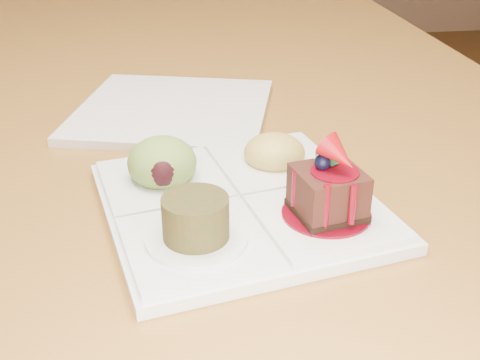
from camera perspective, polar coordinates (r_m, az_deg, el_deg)
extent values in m
cube|color=olive|center=(1.10, -4.75, 10.14)|extent=(1.00, 1.80, 0.04)
cylinder|color=olive|center=(2.05, -18.38, 6.18)|extent=(0.06, 0.06, 0.71)
cylinder|color=olive|center=(2.07, 6.41, 7.70)|extent=(0.06, 0.06, 0.71)
cylinder|color=black|center=(1.72, -17.36, -3.54)|extent=(0.03, 0.03, 0.40)
cylinder|color=black|center=(1.44, 19.62, -11.23)|extent=(0.03, 0.03, 0.38)
cube|color=silver|center=(0.61, 0.00, -2.43)|extent=(0.31, 0.31, 0.01)
cube|color=silver|center=(0.57, 8.15, -3.55)|extent=(0.15, 0.15, 0.01)
cube|color=silver|center=(0.53, -4.14, -5.98)|extent=(0.15, 0.15, 0.01)
cube|color=silver|center=(0.64, -7.29, 0.01)|extent=(0.15, 0.15, 0.01)
cube|color=silver|center=(0.67, 3.25, 1.71)|extent=(0.15, 0.15, 0.01)
cylinder|color=#58030E|center=(0.57, 8.18, -3.19)|extent=(0.08, 0.08, 0.00)
cube|color=black|center=(0.57, 8.19, -2.95)|extent=(0.07, 0.07, 0.01)
cube|color=black|center=(0.56, 8.35, -0.91)|extent=(0.07, 0.07, 0.04)
cylinder|color=#58030E|center=(0.55, 8.49, 0.91)|extent=(0.04, 0.04, 0.00)
sphere|color=black|center=(0.55, 7.82, 1.69)|extent=(0.02, 0.02, 0.02)
cone|color=maroon|center=(0.54, 9.41, 2.31)|extent=(0.05, 0.05, 0.04)
cube|color=#134F20|center=(0.56, 8.50, 1.97)|extent=(0.02, 0.02, 0.01)
cube|color=#134F20|center=(0.56, 7.75, 2.02)|extent=(0.01, 0.02, 0.01)
cylinder|color=#58030E|center=(0.53, 8.16, -2.50)|extent=(0.01, 0.01, 0.04)
cylinder|color=#58030E|center=(0.54, 10.63, -2.30)|extent=(0.01, 0.01, 0.04)
cylinder|color=#58030E|center=(0.56, 5.25, -0.82)|extent=(0.01, 0.01, 0.04)
cylinder|color=silver|center=(0.53, -4.15, -5.53)|extent=(0.09, 0.09, 0.00)
cylinder|color=#422D13|center=(0.52, -4.23, -3.58)|extent=(0.06, 0.06, 0.04)
cylinder|color=#45200E|center=(0.51, -4.28, -2.33)|extent=(0.05, 0.05, 0.00)
ellipsoid|color=olive|center=(0.63, -7.40, 1.63)|extent=(0.07, 0.07, 0.05)
ellipsoid|color=black|center=(0.61, -7.34, 0.72)|extent=(0.04, 0.03, 0.03)
ellipsoid|color=gold|center=(0.67, 3.28, 2.60)|extent=(0.07, 0.07, 0.04)
cube|color=red|center=(0.67, 4.42, 3.11)|extent=(0.02, 0.02, 0.01)
cube|color=#53831C|center=(0.68, 2.80, 3.25)|extent=(0.02, 0.02, 0.01)
cube|color=red|center=(0.66, 2.34, 2.81)|extent=(0.02, 0.02, 0.02)
cube|color=#53831C|center=(0.66, 3.78, 2.55)|extent=(0.02, 0.02, 0.02)
cube|color=silver|center=(0.85, -6.36, 6.60)|extent=(0.32, 0.32, 0.01)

